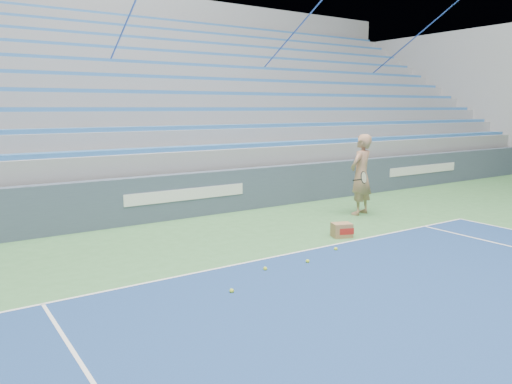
% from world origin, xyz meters
% --- Properties ---
extents(sponsor_barrier, '(30.00, 0.32, 1.10)m').
position_xyz_m(sponsor_barrier, '(0.00, 15.88, 0.55)').
color(sponsor_barrier, '#3E4C5F').
rests_on(sponsor_barrier, ground).
extents(bleachers, '(31.00, 9.15, 7.30)m').
position_xyz_m(bleachers, '(0.00, 21.60, 2.36)').
color(bleachers, gray).
rests_on(bleachers, ground).
extents(tennis_player, '(1.03, 0.96, 2.05)m').
position_xyz_m(tennis_player, '(3.88, 13.70, 1.02)').
color(tennis_player, tan).
rests_on(tennis_player, ground).
extents(ball_box, '(0.48, 0.43, 0.30)m').
position_xyz_m(ball_box, '(1.90, 12.28, 0.15)').
color(ball_box, '#916B46').
rests_on(ball_box, ground).
extents(tennis_ball_0, '(0.07, 0.07, 0.07)m').
position_xyz_m(tennis_ball_0, '(-0.71, 11.37, 0.03)').
color(tennis_ball_0, '#D2F131').
rests_on(tennis_ball_0, ground).
extents(tennis_ball_1, '(0.07, 0.07, 0.07)m').
position_xyz_m(tennis_ball_1, '(1.09, 11.59, 0.03)').
color(tennis_ball_1, '#D2F131').
rests_on(tennis_ball_1, ground).
extents(tennis_ball_2, '(0.07, 0.07, 0.07)m').
position_xyz_m(tennis_ball_2, '(0.15, 11.29, 0.03)').
color(tennis_ball_2, '#D2F131').
rests_on(tennis_ball_2, ground).
extents(tennis_ball_3, '(0.07, 0.07, 0.07)m').
position_xyz_m(tennis_ball_3, '(-1.71, 10.80, 0.03)').
color(tennis_ball_3, '#D2F131').
rests_on(tennis_ball_3, ground).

